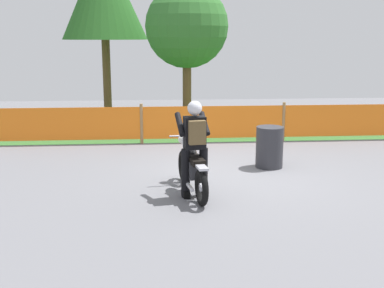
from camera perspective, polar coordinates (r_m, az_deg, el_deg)
The scene contains 7 objects.
ground at distance 9.95m, azimuth 4.59°, elevation -3.67°, with size 24.00×24.00×0.02m, color slate.
grass_verge at distance 16.06m, azimuth 1.13°, elevation 2.65°, with size 24.00×6.41×0.01m, color #386B2D.
barrier_fence at distance 12.82m, azimuth 2.50°, elevation 2.56°, with size 11.35×0.08×1.05m.
tree_near_left at distance 15.84m, azimuth -0.61°, elevation 13.55°, with size 2.64×2.64×4.38m.
motorcycle_lead at distance 8.69m, azimuth -0.03°, elevation -2.81°, with size 0.60×2.00×0.95m.
rider_lead at distance 8.36m, azimuth 0.32°, elevation 0.05°, with size 0.61×0.73×1.69m.
oil_drum at distance 10.52m, azimuth 9.05°, elevation -0.36°, with size 0.58×0.58×0.88m, color #2D2D33.
Camera 1 is at (-1.51, -9.44, 2.76)m, focal length 45.60 mm.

